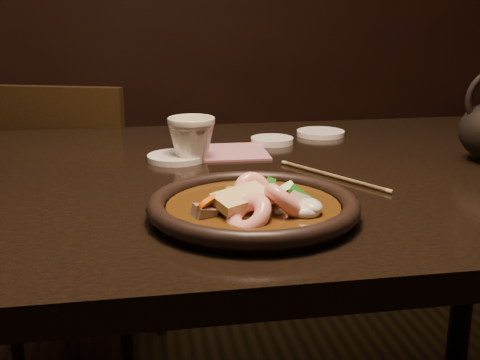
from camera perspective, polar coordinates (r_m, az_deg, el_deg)
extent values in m
cube|color=black|center=(1.05, -1.92, -0.34)|extent=(1.60, 0.90, 0.04)
cylinder|color=black|center=(1.75, 20.66, -7.66)|extent=(0.06, 0.06, 0.71)
cube|color=black|center=(1.79, -14.29, -4.69)|extent=(0.50, 0.50, 0.04)
cylinder|color=black|center=(1.96, -7.61, -9.25)|extent=(0.03, 0.03, 0.39)
cylinder|color=black|center=(1.69, -10.72, -13.80)|extent=(0.03, 0.03, 0.39)
cylinder|color=black|center=(2.07, -16.34, -8.38)|extent=(0.03, 0.03, 0.39)
cylinder|color=black|center=(1.81, -20.64, -12.40)|extent=(0.03, 0.03, 0.39)
cube|color=black|center=(1.57, -17.37, 0.87)|extent=(0.37, 0.15, 0.42)
cylinder|color=black|center=(0.82, 1.26, -3.18)|extent=(0.26, 0.26, 0.01)
torus|color=black|center=(0.81, 1.26, -2.36)|extent=(0.29, 0.29, 0.02)
cylinder|color=#3E240B|center=(0.81, 1.26, -2.63)|extent=(0.24, 0.24, 0.01)
ellipsoid|color=#3E240B|center=(0.81, 1.26, -2.63)|extent=(0.13, 0.12, 0.04)
torus|color=#FEB0A0|center=(0.78, 4.26, -2.17)|extent=(0.07, 0.07, 0.06)
torus|color=#FEB0A0|center=(0.82, 1.27, -1.52)|extent=(0.06, 0.05, 0.06)
torus|color=#FEB0A0|center=(0.75, 0.80, -3.40)|extent=(0.08, 0.08, 0.05)
cube|color=gray|center=(0.82, 3.74, -2.22)|extent=(0.03, 0.03, 0.03)
cube|color=gray|center=(0.80, 5.40, -2.33)|extent=(0.04, 0.04, 0.03)
cube|color=gray|center=(0.77, -3.45, -3.32)|extent=(0.04, 0.03, 0.03)
cube|color=gray|center=(0.81, 0.91, -2.18)|extent=(0.04, 0.04, 0.03)
cube|color=gray|center=(0.81, 1.33, -1.64)|extent=(0.04, 0.04, 0.02)
cylinder|color=orange|center=(0.81, 1.01, -1.27)|extent=(0.06, 0.06, 0.03)
cylinder|color=orange|center=(0.80, -0.49, -1.47)|extent=(0.04, 0.05, 0.04)
cylinder|color=orange|center=(0.82, 1.53, -1.49)|extent=(0.04, 0.05, 0.04)
cylinder|color=orange|center=(0.77, -2.96, -2.21)|extent=(0.05, 0.05, 0.04)
cylinder|color=orange|center=(0.80, -0.32, -1.59)|extent=(0.05, 0.05, 0.03)
cube|color=#186613|center=(0.87, 3.95, -1.01)|extent=(0.04, 0.02, 0.03)
cube|color=#186613|center=(0.86, -0.53, -1.05)|extent=(0.03, 0.04, 0.02)
cube|color=#186613|center=(0.82, 5.99, -1.54)|extent=(0.04, 0.03, 0.03)
cube|color=#186613|center=(0.81, -2.02, -2.00)|extent=(0.02, 0.04, 0.02)
cube|color=#186613|center=(0.83, 1.09, -1.26)|extent=(0.04, 0.03, 0.03)
cube|color=#186613|center=(0.82, 2.76, -0.96)|extent=(0.03, 0.04, 0.03)
cube|color=#186613|center=(0.82, 1.29, -1.78)|extent=(0.03, 0.04, 0.03)
ellipsoid|color=beige|center=(0.81, 1.32, -1.37)|extent=(0.04, 0.04, 0.02)
ellipsoid|color=beige|center=(0.77, 6.34, -3.08)|extent=(0.04, 0.02, 0.02)
ellipsoid|color=beige|center=(0.81, 2.56, -1.92)|extent=(0.04, 0.04, 0.02)
ellipsoid|color=beige|center=(0.81, 1.30, -2.01)|extent=(0.04, 0.04, 0.02)
ellipsoid|color=beige|center=(0.81, 3.15, -2.08)|extent=(0.04, 0.03, 0.02)
ellipsoid|color=beige|center=(0.81, 1.27, -1.86)|extent=(0.04, 0.04, 0.03)
ellipsoid|color=beige|center=(0.78, 6.69, -2.54)|extent=(0.03, 0.04, 0.02)
cube|color=#DBC783|center=(0.77, 0.22, -1.78)|extent=(0.08, 0.07, 0.03)
cylinder|color=white|center=(1.27, 3.06, 3.77)|extent=(0.09, 0.09, 0.01)
cylinder|color=white|center=(1.13, -6.06, 2.14)|extent=(0.11, 0.11, 0.01)
cylinder|color=white|center=(1.36, 7.64, 4.44)|extent=(0.11, 0.11, 0.01)
imported|color=silver|center=(1.12, -4.61, 4.03)|extent=(0.09, 0.08, 0.09)
cylinder|color=#9F885B|center=(1.02, 9.05, 0.31)|extent=(0.12, 0.20, 0.01)
cylinder|color=#9F885B|center=(1.02, 8.55, 0.45)|extent=(0.12, 0.20, 0.01)
cube|color=#A56676|center=(1.18, -1.02, 2.67)|extent=(0.15, 0.15, 0.00)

